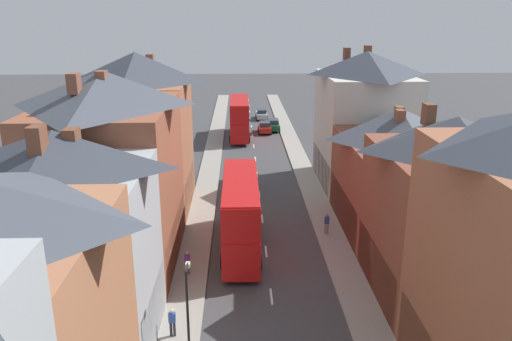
{
  "coord_description": "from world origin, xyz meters",
  "views": [
    {
      "loc": [
        -1.82,
        -14.38,
        16.27
      ],
      "look_at": [
        -0.27,
        31.17,
        1.97
      ],
      "focal_mm": 35.0,
      "sensor_mm": 36.0,
      "label": 1
    }
  ],
  "objects": [
    {
      "name": "pavement_left",
      "position": [
        -5.1,
        38.0,
        0.07
      ],
      "size": [
        2.2,
        104.0,
        0.14
      ],
      "primitive_type": "cube",
      "color": "gray",
      "rests_on": "ground"
    },
    {
      "name": "pavement_right",
      "position": [
        5.1,
        38.0,
        0.07
      ],
      "size": [
        2.2,
        104.0,
        0.14
      ],
      "primitive_type": "cube",
      "color": "gray",
      "rests_on": "ground"
    },
    {
      "name": "centre_line_dashes",
      "position": [
        0.0,
        36.0,
        0.01
      ],
      "size": [
        0.14,
        97.8,
        0.01
      ],
      "color": "silver",
      "rests_on": "ground"
    },
    {
      "name": "terrace_row_left",
      "position": [
        -10.19,
        9.02,
        6.41
      ],
      "size": [
        8.0,
        44.98,
        13.96
      ],
      "color": "#ADB2B7",
      "rests_on": "ground"
    },
    {
      "name": "terrace_row_right",
      "position": [
        10.18,
        12.88,
        5.73
      ],
      "size": [
        8.0,
        52.03,
        13.86
      ],
      "color": "brown",
      "rests_on": "ground"
    },
    {
      "name": "double_decker_bus_lead",
      "position": [
        -1.81,
        18.49,
        2.82
      ],
      "size": [
        2.74,
        10.8,
        5.3
      ],
      "color": "red",
      "rests_on": "ground"
    },
    {
      "name": "double_decker_bus_mid_street",
      "position": [
        -1.81,
        52.72,
        2.82
      ],
      "size": [
        2.74,
        10.8,
        5.3
      ],
      "color": "red",
      "rests_on": "ground"
    },
    {
      "name": "car_near_blue",
      "position": [
        3.1,
        57.03,
        0.85
      ],
      "size": [
        1.9,
        4.41,
        1.69
      ],
      "color": "#144728",
      "rests_on": "ground"
    },
    {
      "name": "car_near_silver",
      "position": [
        1.8,
        55.37,
        0.83
      ],
      "size": [
        1.9,
        3.81,
        1.66
      ],
      "color": "maroon",
      "rests_on": "ground"
    },
    {
      "name": "car_parked_left_a",
      "position": [
        1.8,
        65.31,
        0.83
      ],
      "size": [
        1.9,
        4.14,
        1.64
      ],
      "color": "#B7BABF",
      "rests_on": "ground"
    },
    {
      "name": "car_parked_right_a",
      "position": [
        -1.8,
        30.52,
        0.83
      ],
      "size": [
        1.9,
        4.37,
        1.64
      ],
      "color": "maroon",
      "rests_on": "ground"
    },
    {
      "name": "pedestrian_mid_left",
      "position": [
        -5.42,
        8.13,
        1.03
      ],
      "size": [
        0.36,
        0.22,
        1.61
      ],
      "color": "#23232D",
      "rests_on": "pavement_left"
    },
    {
      "name": "pedestrian_mid_right",
      "position": [
        -5.28,
        14.68,
        1.03
      ],
      "size": [
        0.36,
        0.22,
        1.61
      ],
      "color": "brown",
      "rests_on": "pavement_left"
    },
    {
      "name": "pedestrian_far_left",
      "position": [
        4.79,
        20.58,
        1.03
      ],
      "size": [
        0.36,
        0.22,
        1.61
      ],
      "color": "gray",
      "rests_on": "pavement_right"
    },
    {
      "name": "street_lamp",
      "position": [
        -4.25,
        5.42,
        3.24
      ],
      "size": [
        0.2,
        1.12,
        5.5
      ],
      "color": "black",
      "rests_on": "ground"
    }
  ]
}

